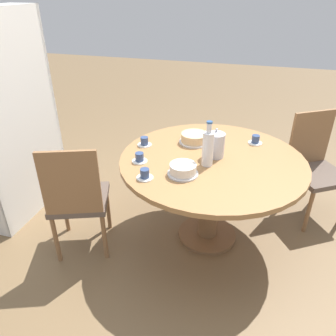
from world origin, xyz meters
name	(u,v)px	position (x,y,z in m)	size (l,w,h in m)	color
ground_plane	(207,235)	(0.00, 0.00, 0.00)	(14.00, 14.00, 0.00)	brown
dining_table	(211,174)	(0.00, 0.00, 0.61)	(1.39, 1.39, 0.75)	brown
chair_a	(315,165)	(0.60, -0.82, 0.50)	(0.58, 0.58, 0.95)	olive
chair_b	(77,198)	(-0.43, 0.92, 0.50)	(0.54, 0.54, 0.95)	olive
bookshelf	(12,121)	(-0.03, 1.71, 0.87)	(0.92, 0.28, 1.74)	silver
coffee_pot	(216,144)	(0.04, -0.01, 0.85)	(0.13, 0.13, 0.23)	silver
water_bottle	(208,148)	(-0.11, 0.02, 0.88)	(0.08, 0.08, 0.33)	silver
cake_main	(194,138)	(0.24, 0.19, 0.78)	(0.24, 0.24, 0.08)	silver
cake_second	(183,170)	(-0.29, 0.16, 0.78)	(0.21, 0.21, 0.08)	silver
cup_a	(144,142)	(0.07, 0.56, 0.77)	(0.11, 0.11, 0.07)	white
cup_b	(145,175)	(-0.41, 0.39, 0.77)	(0.11, 0.11, 0.07)	white
cup_c	(255,140)	(0.36, -0.29, 0.77)	(0.11, 0.11, 0.07)	white
cup_d	(140,158)	(-0.20, 0.50, 0.77)	(0.11, 0.11, 0.07)	white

